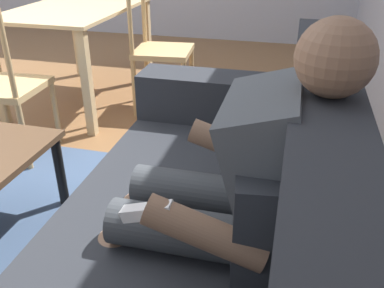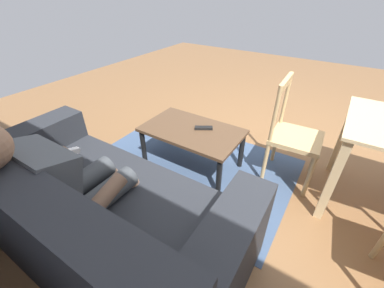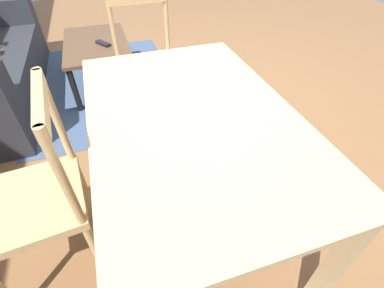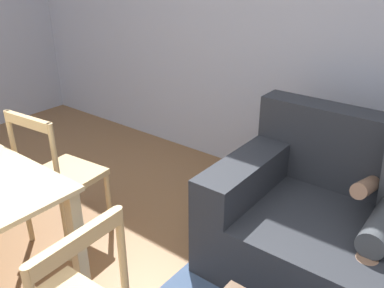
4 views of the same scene
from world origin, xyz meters
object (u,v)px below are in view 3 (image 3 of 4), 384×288
at_px(tv_remote, 103,43).
at_px(dining_chair_near_wall, 38,200).
at_px(dining_table, 192,136).
at_px(dining_chair_facing_couch, 150,75).
at_px(coffee_table, 97,48).

height_order(tv_remote, dining_chair_near_wall, dining_chair_near_wall).
distance_m(dining_table, dining_chair_facing_couch, 0.99).
height_order(tv_remote, dining_table, dining_table).
bearing_deg(coffee_table, dining_chair_facing_couch, -158.08).
relative_size(tv_remote, dining_chair_near_wall, 0.18).
xyz_separation_m(coffee_table, tv_remote, (-0.09, -0.06, 0.07)).
bearing_deg(dining_chair_near_wall, tv_remote, -12.89).
relative_size(coffee_table, dining_chair_near_wall, 1.00).
bearing_deg(dining_chair_near_wall, coffee_table, -10.30).
relative_size(tv_remote, dining_table, 0.13).
distance_m(coffee_table, dining_chair_near_wall, 1.85).
xyz_separation_m(coffee_table, dining_table, (-1.82, -0.34, 0.28)).
distance_m(tv_remote, dining_chair_facing_couch, 0.81).
height_order(dining_table, dining_chair_facing_couch, dining_chair_facing_couch).
xyz_separation_m(dining_table, dining_chair_facing_couch, (0.97, 0.00, -0.19)).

